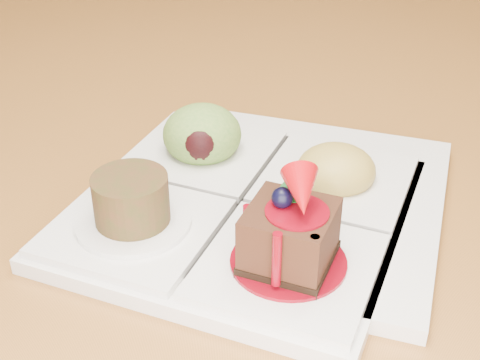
{
  "coord_description": "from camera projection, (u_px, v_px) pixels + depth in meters",
  "views": [
    {
      "loc": [
        -0.09,
        -0.72,
        1.05
      ],
      "look_at": [
        -0.1,
        -0.3,
        0.79
      ],
      "focal_mm": 50.0,
      "sensor_mm": 36.0,
      "label": 1
    }
  ],
  "objects": [
    {
      "name": "dining_table",
      "position": [
        327.0,
        120.0,
        0.8
      ],
      "size": [
        1.0,
        1.8,
        0.75
      ],
      "color": "#9B5B28",
      "rests_on": "ground"
    },
    {
      "name": "second_plate",
      "position": [
        282.0,
        198.0,
        0.53
      ],
      "size": [
        0.3,
        0.3,
        0.01
      ],
      "primitive_type": "cube",
      "rotation": [
        0.0,
        0.0,
        -0.3
      ],
      "color": "silver",
      "rests_on": "dining_table"
    },
    {
      "name": "sampler_plate",
      "position": [
        240.0,
        195.0,
        0.5
      ],
      "size": [
        0.31,
        0.31,
        0.09
      ],
      "rotation": [
        0.0,
        0.0,
        -0.37
      ],
      "color": "silver",
      "rests_on": "dining_table"
    }
  ]
}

